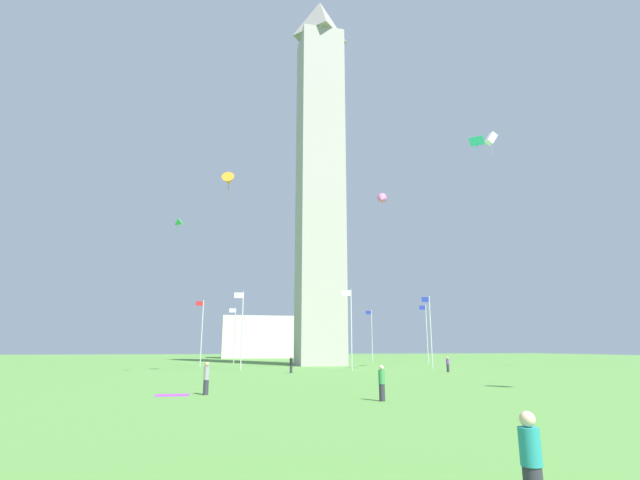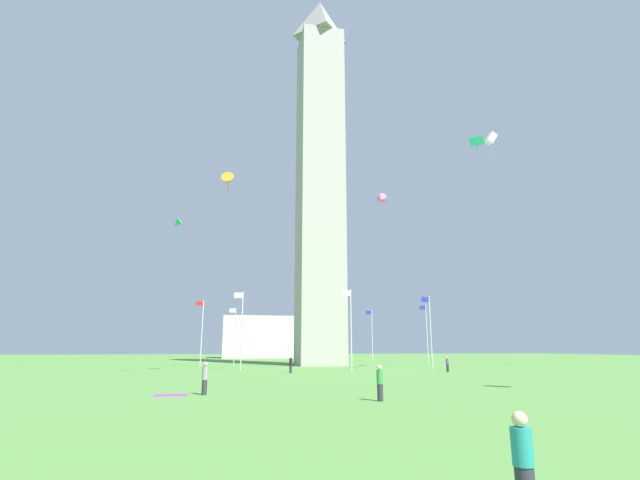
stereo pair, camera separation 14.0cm
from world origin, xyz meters
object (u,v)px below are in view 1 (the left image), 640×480
flagpole_sw (372,334)px  picnic_blanket_near_first_person (172,395)px  flagpole_se (430,328)px  kite_cyan_diamond (477,142)px  person_gray_shirt (206,378)px  person_teal_shirt (532,467)px  obelisk_monument (320,167)px  person_purple_shirt (448,364)px  flagpole_e (351,326)px  person_black_shirt (291,365)px  flagpole_ne (242,327)px  kite_orange_delta (229,180)px  flagpole_w (300,334)px  kite_pink_delta (382,199)px  kite_white_box (491,139)px  distant_building (272,337)px  kite_green_delta (178,223)px  flagpole_s (426,332)px  person_green_shirt (382,383)px  flagpole_nw (234,333)px  flagpole_n (202,330)px

flagpole_sw → picnic_blanket_near_first_person: flagpole_sw is taller
flagpole_se → kite_cyan_diamond: 24.15m
person_gray_shirt → person_teal_shirt: (-5.27, 21.00, -0.09)m
obelisk_monument → kite_cyan_diamond: obelisk_monument is taller
obelisk_monument → person_purple_shirt: (-9.44, 21.41, -30.10)m
flagpole_e → person_black_shirt: bearing=21.0°
flagpole_ne → kite_orange_delta: size_ratio=3.36×
person_purple_shirt → kite_orange_delta: size_ratio=0.59×
flagpole_w → kite_pink_delta: size_ratio=3.19×
person_black_shirt → kite_white_box: (-23.76, 2.39, 26.41)m
flagpole_sw → distant_building: size_ratio=0.36×
person_gray_shirt → kite_pink_delta: kite_pink_delta is taller
person_gray_shirt → kite_green_delta: size_ratio=1.05×
person_teal_shirt → kite_cyan_diamond: 49.54m
flagpole_s → flagpole_se: bearing=67.5°
flagpole_w → person_purple_shirt: flagpole_w is taller
person_green_shirt → picnic_blanket_near_first_person: person_green_shirt is taller
flagpole_se → flagpole_s: same height
distant_building → kite_white_box: bearing=102.9°
person_purple_shirt → flagpole_sw: bearing=-45.1°
flagpole_se → person_black_shirt: size_ratio=5.33×
flagpole_se → person_purple_shirt: (2.57, 9.35, -4.18)m
flagpole_w → person_teal_shirt: flagpole_w is taller
person_green_shirt → picnic_blanket_near_first_person: 11.58m
person_teal_shirt → kite_green_delta: kite_green_delta is taller
obelisk_monument → kite_pink_delta: (-7.20, 8.61, -7.57)m
flagpole_se → kite_orange_delta: kite_orange_delta is taller
flagpole_ne → flagpole_nw: 24.13m
person_purple_shirt → person_black_shirt: person_black_shirt is taller
flagpole_w → person_green_shirt: (6.77, 63.49, -4.12)m
flagpole_e → kite_green_delta: 22.14m
flagpole_n → flagpole_se: bearing=157.5°
flagpole_nw → kite_white_box: 49.90m
flagpole_nw → distant_building: (-11.09, -42.24, 0.19)m
flagpole_n → kite_cyan_diamond: 43.91m
kite_cyan_diamond → flagpole_nw: bearing=-56.9°
obelisk_monument → kite_green_delta: bearing=47.0°
flagpole_s → kite_orange_delta: 40.74m
flagpole_s → person_green_shirt: 52.35m
person_gray_shirt → kite_pink_delta: size_ratio=0.62×
flagpole_s → kite_green_delta: 43.16m
flagpole_n → kite_white_box: bearing=146.5°
flagpole_sw → kite_pink_delta: bearing=76.9°
kite_orange_delta → picnic_blanket_near_first_person: (2.66, 20.14, -19.93)m
flagpole_s → kite_orange_delta: size_ratio=3.36×
flagpole_nw → person_purple_shirt: flagpole_nw is taller
flagpole_s → kite_pink_delta: bearing=41.3°
flagpole_se → kite_pink_delta: (4.81, -3.45, 18.34)m
flagpole_se → person_purple_shirt: 10.56m
person_black_shirt → flagpole_s: bearing=-6.6°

